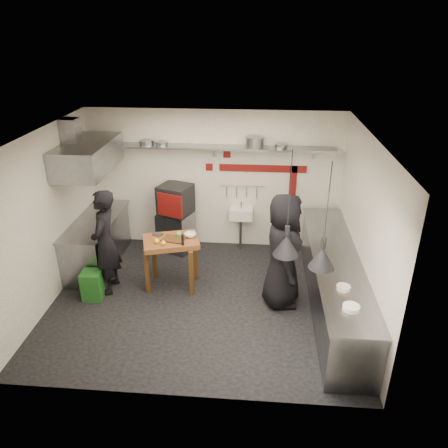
# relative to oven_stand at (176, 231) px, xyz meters

# --- Properties ---
(floor) EXTENTS (5.00, 5.00, 0.00)m
(floor) POSITION_rel_oven_stand_xyz_m (0.76, -1.76, -0.40)
(floor) COLOR black
(floor) RESTS_ON ground
(ceiling) EXTENTS (5.00, 5.00, 0.00)m
(ceiling) POSITION_rel_oven_stand_xyz_m (0.76, -1.76, 2.40)
(ceiling) COLOR silver
(ceiling) RESTS_ON floor
(wall_back) EXTENTS (5.00, 0.04, 2.80)m
(wall_back) POSITION_rel_oven_stand_xyz_m (0.76, 0.34, 1.00)
(wall_back) COLOR white
(wall_back) RESTS_ON floor
(wall_front) EXTENTS (5.00, 0.04, 2.80)m
(wall_front) POSITION_rel_oven_stand_xyz_m (0.76, -3.86, 1.00)
(wall_front) COLOR white
(wall_front) RESTS_ON floor
(wall_left) EXTENTS (0.04, 4.20, 2.80)m
(wall_left) POSITION_rel_oven_stand_xyz_m (-1.74, -1.76, 1.00)
(wall_left) COLOR white
(wall_left) RESTS_ON floor
(wall_right) EXTENTS (0.04, 4.20, 2.80)m
(wall_right) POSITION_rel_oven_stand_xyz_m (3.26, -1.76, 1.00)
(wall_right) COLOR white
(wall_right) RESTS_ON floor
(red_band_horiz) EXTENTS (1.70, 0.02, 0.14)m
(red_band_horiz) POSITION_rel_oven_stand_xyz_m (1.71, 0.32, 1.28)
(red_band_horiz) COLOR maroon
(red_band_horiz) RESTS_ON wall_back
(red_band_vert) EXTENTS (0.14, 0.02, 1.10)m
(red_band_vert) POSITION_rel_oven_stand_xyz_m (2.31, 0.32, 0.80)
(red_band_vert) COLOR maroon
(red_band_vert) RESTS_ON wall_back
(red_tile_a) EXTENTS (0.14, 0.02, 0.14)m
(red_tile_a) POSITION_rel_oven_stand_xyz_m (1.01, 0.32, 1.55)
(red_tile_a) COLOR maroon
(red_tile_a) RESTS_ON wall_back
(red_tile_b) EXTENTS (0.14, 0.02, 0.14)m
(red_tile_b) POSITION_rel_oven_stand_xyz_m (0.66, 0.32, 1.28)
(red_tile_b) COLOR maroon
(red_tile_b) RESTS_ON wall_back
(back_shelf) EXTENTS (4.60, 0.34, 0.04)m
(back_shelf) POSITION_rel_oven_stand_xyz_m (0.76, 0.16, 1.72)
(back_shelf) COLOR slate
(back_shelf) RESTS_ON wall_back
(shelf_bracket_left) EXTENTS (0.04, 0.06, 0.24)m
(shelf_bracket_left) POSITION_rel_oven_stand_xyz_m (-1.14, 0.31, 1.62)
(shelf_bracket_left) COLOR slate
(shelf_bracket_left) RESTS_ON wall_back
(shelf_bracket_mid) EXTENTS (0.04, 0.06, 0.24)m
(shelf_bracket_mid) POSITION_rel_oven_stand_xyz_m (0.76, 0.31, 1.62)
(shelf_bracket_mid) COLOR slate
(shelf_bracket_mid) RESTS_ON wall_back
(shelf_bracket_right) EXTENTS (0.04, 0.06, 0.24)m
(shelf_bracket_right) POSITION_rel_oven_stand_xyz_m (2.66, 0.31, 1.62)
(shelf_bracket_right) COLOR slate
(shelf_bracket_right) RESTS_ON wall_back
(pan_far_left) EXTENTS (0.31, 0.31, 0.09)m
(pan_far_left) POSITION_rel_oven_stand_xyz_m (-0.52, 0.16, 1.79)
(pan_far_left) COLOR slate
(pan_far_left) RESTS_ON back_shelf
(pan_mid_left) EXTENTS (0.29, 0.29, 0.07)m
(pan_mid_left) POSITION_rel_oven_stand_xyz_m (-0.22, 0.16, 1.78)
(pan_mid_left) COLOR slate
(pan_mid_left) RESTS_ON back_shelf
(stock_pot) EXTENTS (0.40, 0.40, 0.20)m
(stock_pot) POSITION_rel_oven_stand_xyz_m (1.54, 0.16, 1.84)
(stock_pot) COLOR slate
(stock_pot) RESTS_ON back_shelf
(pan_right) EXTENTS (0.26, 0.26, 0.08)m
(pan_right) POSITION_rel_oven_stand_xyz_m (2.03, 0.16, 1.78)
(pan_right) COLOR slate
(pan_right) RESTS_ON back_shelf
(oven_stand) EXTENTS (0.78, 0.75, 0.80)m
(oven_stand) POSITION_rel_oven_stand_xyz_m (0.00, 0.00, 0.00)
(oven_stand) COLOR slate
(oven_stand) RESTS_ON floor
(combi_oven) EXTENTS (0.74, 0.72, 0.58)m
(combi_oven) POSITION_rel_oven_stand_xyz_m (0.01, 0.03, 0.69)
(combi_oven) COLOR black
(combi_oven) RESTS_ON oven_stand
(oven_door) EXTENTS (0.51, 0.22, 0.46)m
(oven_door) POSITION_rel_oven_stand_xyz_m (-0.04, -0.30, 0.69)
(oven_door) COLOR maroon
(oven_door) RESTS_ON combi_oven
(oven_glass) EXTENTS (0.37, 0.16, 0.34)m
(oven_glass) POSITION_rel_oven_stand_xyz_m (0.01, -0.25, 0.69)
(oven_glass) COLOR black
(oven_glass) RESTS_ON oven_door
(hand_sink) EXTENTS (0.46, 0.34, 0.22)m
(hand_sink) POSITION_rel_oven_stand_xyz_m (1.31, 0.16, 0.38)
(hand_sink) COLOR silver
(hand_sink) RESTS_ON wall_back
(sink_tap) EXTENTS (0.03, 0.03, 0.14)m
(sink_tap) POSITION_rel_oven_stand_xyz_m (1.31, 0.16, 0.56)
(sink_tap) COLOR slate
(sink_tap) RESTS_ON hand_sink
(sink_drain) EXTENTS (0.06, 0.06, 0.66)m
(sink_drain) POSITION_rel_oven_stand_xyz_m (1.31, 0.12, -0.06)
(sink_drain) COLOR slate
(sink_drain) RESTS_ON floor
(utensil_rail) EXTENTS (0.90, 0.02, 0.02)m
(utensil_rail) POSITION_rel_oven_stand_xyz_m (1.31, 0.30, 0.92)
(utensil_rail) COLOR slate
(utensil_rail) RESTS_ON wall_back
(counter_right) EXTENTS (0.70, 3.80, 0.90)m
(counter_right) POSITION_rel_oven_stand_xyz_m (2.91, -1.76, 0.05)
(counter_right) COLOR slate
(counter_right) RESTS_ON floor
(counter_right_top) EXTENTS (0.76, 3.90, 0.03)m
(counter_right_top) POSITION_rel_oven_stand_xyz_m (2.91, -1.76, 0.52)
(counter_right_top) COLOR slate
(counter_right_top) RESTS_ON counter_right
(plate_stack) EXTENTS (0.25, 0.25, 0.07)m
(plate_stack) POSITION_rel_oven_stand_xyz_m (2.88, -3.15, 0.56)
(plate_stack) COLOR silver
(plate_stack) RESTS_ON counter_right_top
(small_bowl_right) EXTENTS (0.23, 0.23, 0.05)m
(small_bowl_right) POSITION_rel_oven_stand_xyz_m (2.86, -2.67, 0.56)
(small_bowl_right) COLOR silver
(small_bowl_right) RESTS_ON counter_right_top
(counter_left) EXTENTS (0.70, 1.90, 0.90)m
(counter_left) POSITION_rel_oven_stand_xyz_m (-1.39, -0.71, 0.05)
(counter_left) COLOR slate
(counter_left) RESTS_ON floor
(counter_left_top) EXTENTS (0.76, 2.00, 0.03)m
(counter_left_top) POSITION_rel_oven_stand_xyz_m (-1.39, -0.71, 0.52)
(counter_left_top) COLOR slate
(counter_left_top) RESTS_ON counter_left
(extractor_hood) EXTENTS (0.78, 1.60, 0.50)m
(extractor_hood) POSITION_rel_oven_stand_xyz_m (-1.34, -0.71, 1.75)
(extractor_hood) COLOR slate
(extractor_hood) RESTS_ON ceiling
(hood_duct) EXTENTS (0.28, 0.28, 0.50)m
(hood_duct) POSITION_rel_oven_stand_xyz_m (-1.59, -0.71, 2.15)
(hood_duct) COLOR slate
(hood_duct) RESTS_ON ceiling
(green_bin) EXTENTS (0.35, 0.35, 0.50)m
(green_bin) POSITION_rel_oven_stand_xyz_m (-1.10, -1.85, -0.15)
(green_bin) COLOR #1A541A
(green_bin) RESTS_ON floor
(prep_table) EXTENTS (1.06, 0.88, 0.92)m
(prep_table) POSITION_rel_oven_stand_xyz_m (0.18, -1.36, 0.06)
(prep_table) COLOR brown
(prep_table) RESTS_ON floor
(cutting_board) EXTENTS (0.42, 0.34, 0.02)m
(cutting_board) POSITION_rel_oven_stand_xyz_m (0.23, -1.37, 0.53)
(cutting_board) COLOR #492C12
(cutting_board) RESTS_ON prep_table
(pepper_mill) EXTENTS (0.05, 0.05, 0.20)m
(pepper_mill) POSITION_rel_oven_stand_xyz_m (0.42, -1.55, 0.62)
(pepper_mill) COLOR black
(pepper_mill) RESTS_ON prep_table
(lemon_a) EXTENTS (0.10, 0.10, 0.09)m
(lemon_a) POSITION_rel_oven_stand_xyz_m (-0.02, -1.52, 0.56)
(lemon_a) COLOR yellow
(lemon_a) RESTS_ON prep_table
(lemon_b) EXTENTS (0.10, 0.10, 0.08)m
(lemon_b) POSITION_rel_oven_stand_xyz_m (0.10, -1.57, 0.56)
(lemon_b) COLOR yellow
(lemon_b) RESTS_ON prep_table
(veg_ball) EXTENTS (0.13, 0.13, 0.10)m
(veg_ball) POSITION_rel_oven_stand_xyz_m (0.30, -1.24, 0.57)
(veg_ball) COLOR #719B42
(veg_ball) RESTS_ON prep_table
(steel_tray) EXTENTS (0.19, 0.16, 0.03)m
(steel_tray) POSITION_rel_oven_stand_xyz_m (-0.07, -1.23, 0.54)
(steel_tray) COLOR slate
(steel_tray) RESTS_ON prep_table
(bowl) EXTENTS (0.23, 0.23, 0.06)m
(bowl) POSITION_rel_oven_stand_xyz_m (0.50, -1.23, 0.55)
(bowl) COLOR silver
(bowl) RESTS_ON prep_table
(heat_lamp_near) EXTENTS (0.41, 0.41, 1.53)m
(heat_lamp_near) POSITION_rel_oven_stand_xyz_m (2.06, -2.36, 1.63)
(heat_lamp_near) COLOR black
(heat_lamp_near) RESTS_ON ceiling
(heat_lamp_far) EXTENTS (0.44, 0.44, 1.44)m
(heat_lamp_far) POSITION_rel_oven_stand_xyz_m (2.49, -2.83, 1.68)
(heat_lamp_far) COLOR black
(heat_lamp_far) RESTS_ON ceiling
(chef_left) EXTENTS (0.46, 0.69, 1.85)m
(chef_left) POSITION_rel_oven_stand_xyz_m (-0.89, -1.58, 0.52)
(chef_left) COLOR black
(chef_left) RESTS_ON floor
(chef_right) EXTENTS (0.68, 0.98, 1.93)m
(chef_right) POSITION_rel_oven_stand_xyz_m (2.06, -1.71, 0.57)
(chef_right) COLOR black
(chef_right) RESTS_ON floor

